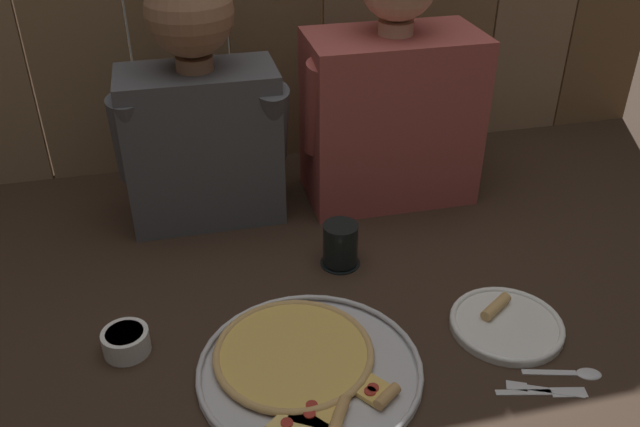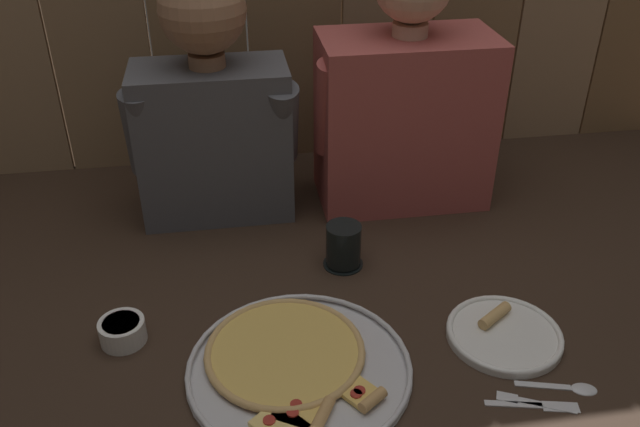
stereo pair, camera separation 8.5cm
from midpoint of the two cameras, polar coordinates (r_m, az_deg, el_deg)
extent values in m
plane|color=#332319|center=(1.31, 3.91, -8.90)|extent=(3.20, 3.20, 0.00)
cylinder|color=silver|center=(1.21, 0.29, -13.24)|extent=(0.40, 0.40, 0.01)
torus|color=silver|center=(1.20, 0.29, -12.97)|extent=(0.40, 0.40, 0.01)
cylinder|color=#B23823|center=(1.23, -0.99, -11.88)|extent=(0.28, 0.28, 0.00)
cylinder|color=#EABC56|center=(1.22, -1.00, -11.71)|extent=(0.27, 0.27, 0.01)
torus|color=tan|center=(1.22, -1.00, -11.71)|extent=(0.29, 0.29, 0.01)
cube|color=#EABC56|center=(1.17, 5.25, -14.84)|extent=(0.09, 0.09, 0.01)
cylinder|color=tan|center=(1.15, 6.72, -15.57)|extent=(0.05, 0.05, 0.02)
cylinder|color=#A3281E|center=(1.15, 5.29, -15.12)|extent=(0.02, 0.02, 0.00)
cylinder|color=#A3281E|center=(1.16, 5.57, -14.86)|extent=(0.02, 0.02, 0.00)
cube|color=#EABC56|center=(1.13, 0.51, -16.55)|extent=(0.10, 0.10, 0.01)
cylinder|color=tan|center=(1.12, 2.47, -16.90)|extent=(0.05, 0.07, 0.02)
cylinder|color=#A3281E|center=(1.13, 0.17, -16.03)|extent=(0.02, 0.02, 0.00)
cylinder|color=#A3281E|center=(1.12, -0.09, -16.68)|extent=(0.02, 0.02, 0.00)
cube|color=#F4D170|center=(1.11, -0.95, -17.85)|extent=(0.11, 0.11, 0.01)
cylinder|color=#A3281E|center=(1.11, -2.08, -17.28)|extent=(0.02, 0.02, 0.00)
cylinder|color=white|center=(1.32, 17.24, -9.94)|extent=(0.21, 0.21, 0.01)
torus|color=white|center=(1.32, 17.28, -9.74)|extent=(0.21, 0.21, 0.01)
cylinder|color=tan|center=(1.33, 16.48, -8.40)|extent=(0.08, 0.06, 0.02)
cylinder|color=black|center=(1.45, 3.66, -4.28)|extent=(0.09, 0.09, 0.01)
cylinder|color=black|center=(1.42, 3.73, -2.69)|extent=(0.08, 0.08, 0.09)
cylinder|color=white|center=(1.29, -14.68, -9.74)|extent=(0.09, 0.09, 0.04)
cylinder|color=#B23823|center=(1.28, -14.75, -9.36)|extent=(0.07, 0.07, 0.02)
cube|color=silver|center=(1.23, 20.80, -15.09)|extent=(0.09, 0.05, 0.01)
cube|color=silver|center=(1.22, 17.70, -14.75)|extent=(0.04, 0.03, 0.01)
cube|color=silver|center=(1.21, 18.20, -15.24)|extent=(0.10, 0.03, 0.01)
cube|color=silver|center=(1.23, 21.80, -15.12)|extent=(0.06, 0.03, 0.00)
cube|color=silver|center=(1.25, 20.38, -13.63)|extent=(0.09, 0.04, 0.01)
ellipsoid|color=silver|center=(1.27, 23.50, -13.53)|extent=(0.05, 0.04, 0.01)
cube|color=#4C4C51|center=(1.57, -7.47, 6.04)|extent=(0.35, 0.18, 0.36)
cylinder|color=#9E7051|center=(1.49, -8.00, 12.82)|extent=(0.08, 0.08, 0.03)
sphere|color=#9E7051|center=(1.46, -8.32, 16.82)|extent=(0.19, 0.19, 0.19)
sphere|color=brown|center=(1.47, -8.38, 17.48)|extent=(0.17, 0.17, 0.17)
cylinder|color=#4C4C51|center=(1.51, -13.39, 6.73)|extent=(0.08, 0.11, 0.21)
cylinder|color=#4C4C51|center=(1.52, -1.69, 7.67)|extent=(0.08, 0.13, 0.21)
cube|color=#AD4C47|center=(1.62, 8.65, 7.82)|extent=(0.40, 0.22, 0.41)
cylinder|color=#DBAD8E|center=(1.55, 9.32, 15.24)|extent=(0.08, 0.08, 0.03)
cylinder|color=#AD4C47|center=(1.52, 2.64, 8.98)|extent=(0.08, 0.12, 0.24)
cylinder|color=#AD4C47|center=(1.63, 15.42, 9.43)|extent=(0.08, 0.12, 0.24)
camera|label=1|loc=(0.04, -88.10, 1.18)|focal=37.50mm
camera|label=2|loc=(0.04, 91.90, -1.18)|focal=37.50mm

